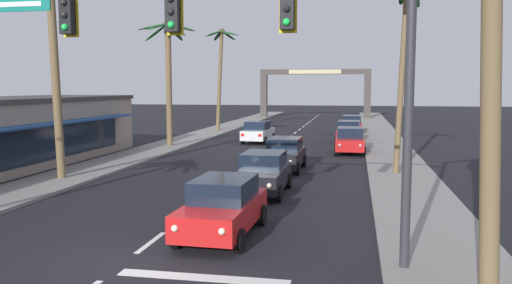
% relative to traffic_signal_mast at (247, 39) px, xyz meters
% --- Properties ---
extents(ground_plane, '(220.00, 220.00, 0.00)m').
position_rel_traffic_signal_mast_xyz_m(ground_plane, '(-2.98, -0.61, -5.45)').
color(ground_plane, black).
extents(sidewalk_right, '(3.20, 110.00, 0.14)m').
position_rel_traffic_signal_mast_xyz_m(sidewalk_right, '(4.82, 19.39, -5.38)').
color(sidewalk_right, gray).
rests_on(sidewalk_right, ground).
extents(sidewalk_left, '(3.20, 110.00, 0.14)m').
position_rel_traffic_signal_mast_xyz_m(sidewalk_left, '(-10.78, 19.39, -5.38)').
color(sidewalk_left, gray).
rests_on(sidewalk_left, ground).
extents(lane_markings, '(4.28, 88.82, 0.01)m').
position_rel_traffic_signal_mast_xyz_m(lane_markings, '(-2.55, 19.78, -5.45)').
color(lane_markings, silver).
rests_on(lane_markings, ground).
extents(traffic_signal_mast, '(11.28, 0.41, 7.57)m').
position_rel_traffic_signal_mast_xyz_m(traffic_signal_mast, '(0.00, 0.00, 0.00)').
color(traffic_signal_mast, '#2D2D33').
rests_on(traffic_signal_mast, ground).
extents(sedan_lead_at_stop_bar, '(2.06, 4.49, 1.68)m').
position_rel_traffic_signal_mast_xyz_m(sedan_lead_at_stop_bar, '(-1.18, 2.19, -4.60)').
color(sedan_lead_at_stop_bar, red).
rests_on(sedan_lead_at_stop_bar, ground).
extents(sedan_third_in_queue, '(1.97, 4.46, 1.68)m').
position_rel_traffic_signal_mast_xyz_m(sedan_third_in_queue, '(-1.06, 8.32, -4.60)').
color(sedan_third_in_queue, black).
rests_on(sedan_third_in_queue, ground).
extents(sedan_fifth_in_queue, '(2.00, 4.47, 1.68)m').
position_rel_traffic_signal_mast_xyz_m(sedan_fifth_in_queue, '(-1.02, 14.46, -4.60)').
color(sedan_fifth_in_queue, black).
rests_on(sedan_fifth_in_queue, ground).
extents(sedan_oncoming_far, '(2.13, 4.52, 1.68)m').
position_rel_traffic_signal_mast_xyz_m(sedan_oncoming_far, '(-4.83, 27.33, -4.60)').
color(sedan_oncoming_far, silver).
rests_on(sedan_oncoming_far, ground).
extents(sedan_parked_nearest_kerb, '(2.05, 4.49, 1.68)m').
position_rel_traffic_signal_mast_xyz_m(sedan_parked_nearest_kerb, '(2.09, 28.92, -4.60)').
color(sedan_parked_nearest_kerb, maroon).
rests_on(sedan_parked_nearest_kerb, ground).
extents(sedan_parked_mid_kerb, '(1.99, 4.47, 1.68)m').
position_rel_traffic_signal_mast_xyz_m(sedan_parked_mid_kerb, '(2.24, 36.80, -4.60)').
color(sedan_parked_mid_kerb, maroon).
rests_on(sedan_parked_mid_kerb, ground).
extents(sedan_parked_far_kerb, '(1.97, 4.46, 1.68)m').
position_rel_traffic_signal_mast_xyz_m(sedan_parked_far_kerb, '(2.25, 22.09, -4.60)').
color(sedan_parked_far_kerb, red).
rests_on(sedan_parked_far_kerb, ground).
extents(palm_left_second, '(3.80, 3.63, 9.96)m').
position_rel_traffic_signal_mast_xyz_m(palm_left_second, '(-10.88, 9.44, 1.41)').
color(palm_left_second, brown).
rests_on(palm_left_second, ground).
extents(palm_left_third, '(4.12, 4.03, 8.96)m').
position_rel_traffic_signal_mast_xyz_m(palm_left_third, '(-10.47, 23.10, 0.74)').
color(palm_left_third, brown).
rests_on(palm_left_third, ground).
extents(palm_left_farthest, '(3.62, 3.20, 9.86)m').
position_rel_traffic_signal_mast_xyz_m(palm_left_farthest, '(-10.26, 36.79, 1.17)').
color(palm_left_farthest, brown).
rests_on(palm_left_farthest, ground).
extents(palm_right_nearest, '(3.67, 3.55, 8.73)m').
position_rel_traffic_signal_mast_xyz_m(palm_right_nearest, '(5.03, -1.59, 0.40)').
color(palm_right_nearest, brown).
rests_on(palm_right_nearest, ground).
extents(palm_right_second, '(3.91, 3.53, 9.62)m').
position_rel_traffic_signal_mast_xyz_m(palm_right_second, '(4.77, 13.75, 1.70)').
color(palm_right_second, brown).
rests_on(palm_right_second, ground).
extents(town_gateway_arch, '(15.06, 0.90, 6.71)m').
position_rel_traffic_signal_mast_xyz_m(town_gateway_arch, '(-2.98, 59.83, -1.09)').
color(town_gateway_arch, '#423D38').
rests_on(town_gateway_arch, ground).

